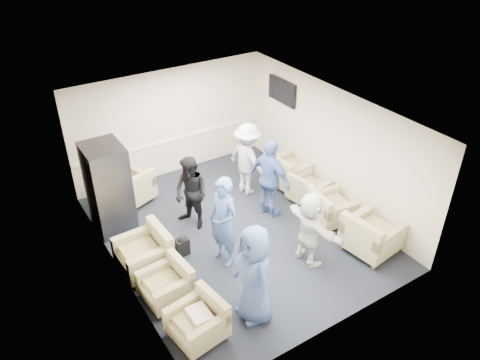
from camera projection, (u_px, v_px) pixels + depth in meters
floor at (236, 231)px, 9.93m from camera, size 6.00×6.00×0.00m
ceiling at (236, 114)px, 8.50m from camera, size 6.00×6.00×0.00m
back_wall at (171, 123)px, 11.37m from camera, size 5.00×0.02×2.70m
front_wall at (341, 265)px, 7.07m from camera, size 5.00×0.02×2.70m
left_wall at (113, 218)px, 8.08m from camera, size 0.02×6.00×2.70m
right_wall at (331, 146)px, 10.36m from camera, size 0.02×6.00×2.70m
chair_rail at (172, 140)px, 11.59m from camera, size 4.98×0.04×0.06m
tv at (282, 91)px, 11.25m from camera, size 0.10×1.00×0.58m
armchair_left_near at (200, 322)px, 7.47m from camera, size 0.89×0.89×0.63m
armchair_left_mid at (169, 285)px, 8.17m from camera, size 0.84×0.84×0.63m
armchair_left_far at (147, 254)px, 8.79m from camera, size 0.93×0.93×0.72m
armchair_right_near at (369, 237)px, 9.19m from camera, size 1.06×1.06×0.76m
armchair_right_midnear at (329, 209)px, 10.05m from camera, size 0.92×0.92×0.67m
armchair_right_midfar at (307, 191)px, 10.71m from camera, size 0.91×0.91×0.63m
armchair_right_far at (288, 173)px, 11.28m from camera, size 1.00×1.00×0.73m
armchair_corner at (132, 189)px, 10.67m from camera, size 1.14×1.14×0.71m
vending_machine at (109, 188)px, 9.61m from camera, size 0.78×0.91×1.93m
backpack at (182, 245)px, 9.21m from camera, size 0.26×0.20×0.44m
pillow at (199, 315)px, 7.37m from camera, size 0.32×0.42×0.12m
person_front_left at (254, 275)px, 7.51m from camera, size 0.65×0.94×1.83m
person_mid_left at (223, 222)px, 8.69m from camera, size 0.58×0.76×1.85m
person_back_left at (191, 193)px, 9.70m from camera, size 0.85×0.96×1.63m
person_back_right at (248, 159)px, 10.79m from camera, size 0.86×1.25×1.77m
person_mid_right at (270, 179)px, 9.99m from camera, size 0.65×1.14×1.83m
person_front_right at (310, 228)px, 8.77m from camera, size 0.49×1.45×1.55m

